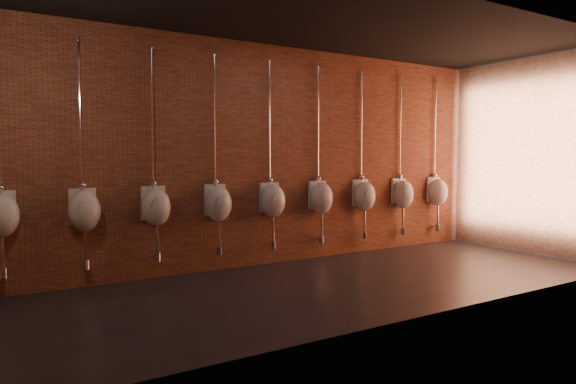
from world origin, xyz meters
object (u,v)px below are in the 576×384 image
urinal_1 (1,214)px  urinal_2 (84,210)px  urinal_4 (218,203)px  urinal_8 (403,193)px  urinal_7 (364,195)px  urinal_5 (273,200)px  urinal_6 (321,198)px  urinal_9 (438,191)px  urinal_3 (156,206)px

urinal_1 → urinal_2: same height
urinal_4 → urinal_8: bearing=0.0°
urinal_7 → urinal_5: bearing=180.0°
urinal_5 → urinal_8: same height
urinal_5 → urinal_8: size_ratio=1.00×
urinal_2 → urinal_5: 2.59m
urinal_6 → urinal_7: same height
urinal_4 → urinal_9: bearing=0.0°
urinal_5 → urinal_6: size_ratio=1.00×
urinal_4 → urinal_6: 1.72m
urinal_4 → urinal_7: 2.59m
urinal_5 → urinal_4: bearing=180.0°
urinal_8 → urinal_9: 0.86m
urinal_8 → urinal_9: size_ratio=1.00×
urinal_5 → urinal_9: (3.45, 0.00, 0.00)m
urinal_2 → urinal_7: bearing=0.0°
urinal_3 → urinal_4: 0.86m
urinal_1 → urinal_8: size_ratio=1.00×
urinal_3 → urinal_8: 4.31m
urinal_4 → urinal_2: bearing=180.0°
urinal_1 → urinal_6: 4.31m
urinal_1 → urinal_8: 6.03m
urinal_4 → urinal_5: bearing=0.0°
urinal_7 → urinal_1: bearing=180.0°
urinal_7 → urinal_8: 0.86m
urinal_3 → urinal_6: size_ratio=1.00×
urinal_5 → urinal_6: (0.86, 0.00, 0.00)m
urinal_8 → urinal_1: bearing=180.0°
urinal_5 → urinal_9: 3.45m
urinal_6 → urinal_9: same height
urinal_2 → urinal_8: size_ratio=1.00×
urinal_6 → urinal_8: size_ratio=1.00×
urinal_6 → urinal_7: bearing=0.0°
urinal_4 → urinal_9: size_ratio=1.00×
urinal_2 → urinal_9: size_ratio=1.00×
urinal_1 → urinal_3: bearing=0.0°
urinal_4 → urinal_8: same height
urinal_2 → urinal_3: (0.86, 0.00, 0.00)m
urinal_1 → urinal_9: bearing=0.0°
urinal_9 → urinal_2: bearing=180.0°
urinal_1 → urinal_5: (3.45, 0.00, 0.00)m
urinal_7 → urinal_3: bearing=180.0°
urinal_1 → urinal_5: size_ratio=1.00×
urinal_8 → urinal_3: bearing=180.0°
urinal_3 → urinal_5: same height
urinal_7 → urinal_8: bearing=0.0°
urinal_1 → urinal_7: 5.17m
urinal_7 → urinal_9: 1.72m
urinal_1 → urinal_3: size_ratio=1.00×
urinal_2 → urinal_3: 0.86m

